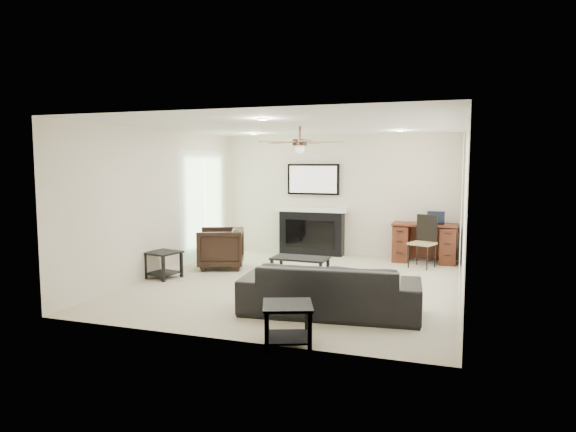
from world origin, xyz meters
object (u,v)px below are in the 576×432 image
at_px(coffee_table, 300,269).
at_px(fireplace_unit, 312,209).
at_px(sofa, 330,289).
at_px(armchair, 221,248).
at_px(desk, 424,243).

bearing_deg(coffee_table, fireplace_unit, 103.29).
xyz_separation_m(sofa, fireplace_unit, (-1.41, 4.03, 0.62)).
xyz_separation_m(sofa, coffee_table, (-0.90, 1.60, -0.13)).
height_order(armchair, coffee_table, armchair).
xyz_separation_m(coffee_table, fireplace_unit, (-0.51, 2.43, 0.75)).
bearing_deg(sofa, armchair, -45.18).
bearing_deg(armchair, fireplace_unit, 126.98).
bearing_deg(armchair, sofa, 29.73).
bearing_deg(coffee_table, desk, 53.72).
xyz_separation_m(sofa, desk, (0.90, 3.93, 0.05)).
bearing_deg(desk, fireplace_unit, 177.41).
bearing_deg(fireplace_unit, armchair, -122.34).
distance_m(armchair, fireplace_unit, 2.30).
bearing_deg(coffee_table, sofa, -59.18).
height_order(armchair, fireplace_unit, fireplace_unit).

